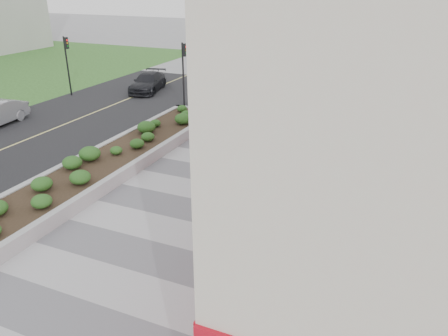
% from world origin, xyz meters
% --- Properties ---
extents(ground, '(160.00, 160.00, 0.00)m').
position_xyz_m(ground, '(0.00, 0.00, 0.00)').
color(ground, gray).
rests_on(ground, ground).
extents(walkway, '(8.00, 36.00, 0.01)m').
position_xyz_m(walkway, '(0.00, 3.00, 0.01)').
color(walkway, '#A8A8AD').
rests_on(walkway, ground).
extents(building, '(6.04, 24.08, 8.00)m').
position_xyz_m(building, '(6.98, 8.98, 3.98)').
color(building, beige).
rests_on(building, ground).
extents(planter, '(3.00, 18.00, 0.90)m').
position_xyz_m(planter, '(-5.50, 7.00, 0.42)').
color(planter, '#9E9EA0').
rests_on(planter, ground).
extents(street, '(10.00, 40.00, 0.00)m').
position_xyz_m(street, '(-12.00, 7.00, 0.00)').
color(street, black).
rests_on(street, ground).
extents(traffic_signal_near, '(0.33, 0.28, 4.20)m').
position_xyz_m(traffic_signal_near, '(-7.23, 17.50, 2.76)').
color(traffic_signal_near, black).
rests_on(traffic_signal_near, ground).
extents(traffic_signal_far, '(0.33, 0.28, 4.20)m').
position_xyz_m(traffic_signal_far, '(-16.43, 17.00, 2.76)').
color(traffic_signal_far, black).
rests_on(traffic_signal_far, ground).
extents(manhole_cover, '(0.44, 0.44, 0.01)m').
position_xyz_m(manhole_cover, '(0.50, 3.00, 0.00)').
color(manhole_cover, '#595654').
rests_on(manhole_cover, ground).
extents(skateboarder, '(0.46, 0.72, 1.31)m').
position_xyz_m(skateboarder, '(1.03, 5.01, 0.67)').
color(skateboarder, beige).
rests_on(skateboarder, ground).
extents(car_dark, '(3.01, 5.00, 1.36)m').
position_xyz_m(car_dark, '(-11.95, 20.34, 0.68)').
color(car_dark, black).
rests_on(car_dark, ground).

